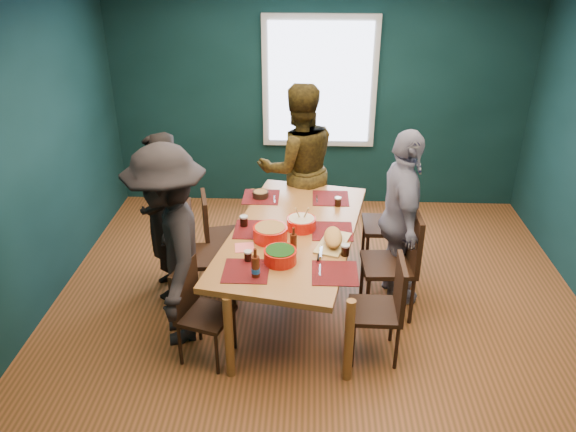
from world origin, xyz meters
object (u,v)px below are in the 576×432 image
at_px(chair_left_near, 196,305).
at_px(bowl_dumpling, 301,223).
at_px(person_right, 401,219).
at_px(bowl_herbs, 280,255).
at_px(cutting_board, 333,239).
at_px(dining_table, 293,238).
at_px(chair_left_far, 216,230).
at_px(person_near_left, 171,247).
at_px(chair_right_near, 386,302).
at_px(person_back, 298,168).
at_px(bowl_salad, 270,233).
at_px(chair_right_far, 396,217).
at_px(person_far_left, 162,217).
at_px(chair_right_mid, 400,255).
at_px(chair_left_mid, 202,247).

xyz_separation_m(chair_left_near, bowl_dumpling, (0.82, 0.76, 0.36)).
xyz_separation_m(chair_left_near, person_right, (1.72, 0.92, 0.34)).
relative_size(bowl_herbs, cutting_board, 0.48).
relative_size(dining_table, chair_left_far, 2.51).
height_order(person_near_left, bowl_dumpling, person_near_left).
xyz_separation_m(chair_right_near, cutting_board, (-0.42, 0.43, 0.33)).
relative_size(person_near_left, cutting_board, 3.16).
bearing_deg(dining_table, person_near_left, -143.31).
relative_size(person_back, bowl_salad, 6.16).
bearing_deg(chair_left_far, cutting_board, -46.19).
bearing_deg(person_back, chair_right_near, 95.92).
bearing_deg(person_right, person_back, 41.39).
relative_size(dining_table, person_right, 1.35).
distance_m(dining_table, cutting_board, 0.43).
bearing_deg(bowl_herbs, chair_right_near, -8.48).
bearing_deg(chair_right_near, person_back, 112.97).
relative_size(chair_right_far, person_far_left, 0.63).
bearing_deg(chair_left_far, chair_right_far, -6.63).
height_order(chair_right_far, person_far_left, person_far_left).
xyz_separation_m(chair_left_far, chair_left_near, (0.03, -1.20, -0.03)).
relative_size(chair_right_far, bowl_dumpling, 3.90).
relative_size(dining_table, chair_right_near, 2.52).
distance_m(chair_left_near, person_far_left, 1.08).
relative_size(chair_right_far, chair_right_near, 1.13).
xyz_separation_m(dining_table, person_back, (0.01, 1.18, 0.19)).
distance_m(chair_right_mid, person_back, 1.58).
relative_size(person_back, person_near_left, 1.04).
xyz_separation_m(chair_right_far, cutting_board, (-0.67, -0.93, 0.26)).
distance_m(chair_left_near, cutting_board, 1.25).
height_order(chair_left_mid, bowl_herbs, chair_left_mid).
relative_size(bowl_dumpling, cutting_board, 0.47).
distance_m(chair_right_mid, person_right, 0.34).
bearing_deg(person_back, bowl_dumpling, 76.51).
height_order(dining_table, chair_left_far, chair_left_far).
relative_size(bowl_salad, bowl_herbs, 1.12).
bearing_deg(person_far_left, chair_left_far, 101.08).
bearing_deg(cutting_board, chair_right_mid, 35.10).
xyz_separation_m(dining_table, chair_left_far, (-0.78, 0.48, -0.20)).
relative_size(person_near_left, bowl_herbs, 6.60).
bearing_deg(chair_right_near, chair_right_far, 80.48).
relative_size(chair_right_mid, person_near_left, 0.58).
bearing_deg(chair_left_far, chair_right_mid, -30.85).
bearing_deg(chair_right_near, person_near_left, 174.59).
bearing_deg(chair_right_near, person_far_left, 157.28).
bearing_deg(bowl_salad, bowl_herbs, -73.82).
height_order(person_back, bowl_herbs, person_back).
bearing_deg(person_far_left, person_near_left, -1.23).
bearing_deg(chair_right_near, chair_left_near, -176.71).
xyz_separation_m(chair_left_mid, cutting_board, (1.18, -0.28, 0.28)).
relative_size(chair_left_near, bowl_salad, 2.88).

